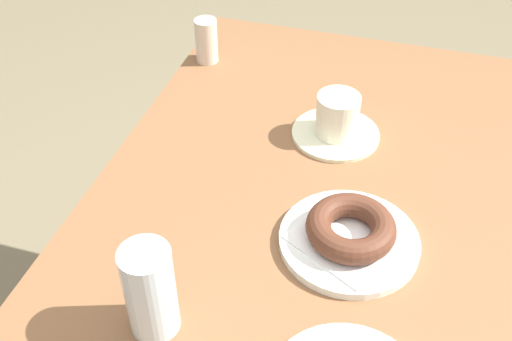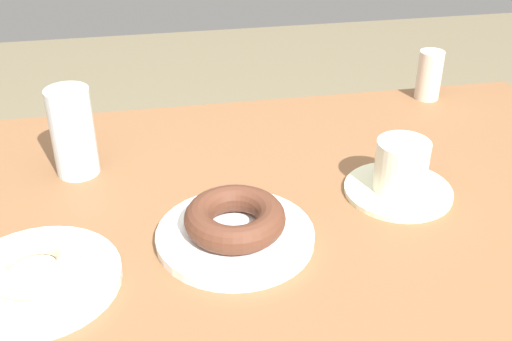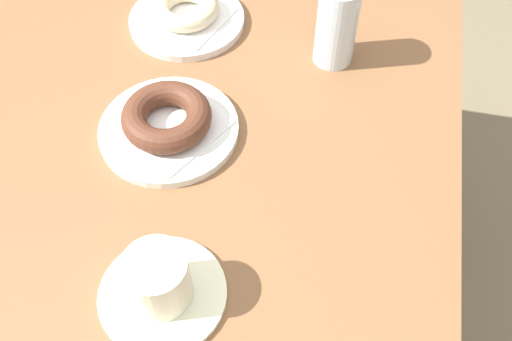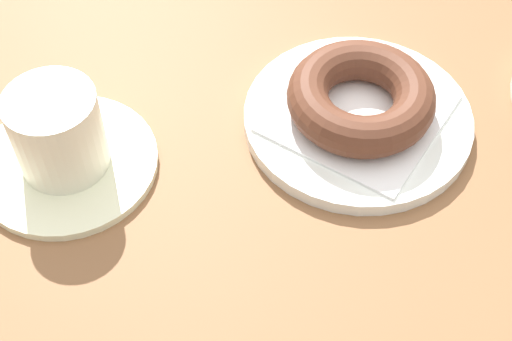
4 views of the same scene
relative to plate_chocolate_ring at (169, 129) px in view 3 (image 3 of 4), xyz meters
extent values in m
plane|color=#766B50|center=(-0.01, 0.02, -0.74)|extent=(6.00, 6.00, 0.00)
cube|color=brown|center=(-0.01, 0.02, -0.02)|extent=(1.21, 0.78, 0.04)
cylinder|color=brown|center=(-0.52, -0.31, -0.39)|extent=(0.06, 0.06, 0.69)
cylinder|color=brown|center=(-0.52, 0.34, -0.39)|extent=(0.06, 0.06, 0.69)
cylinder|color=white|center=(0.00, 0.00, 0.00)|extent=(0.20, 0.20, 0.01)
cube|color=white|center=(0.00, 0.00, 0.01)|extent=(0.18, 0.18, 0.00)
torus|color=#572F1F|center=(0.00, 0.00, 0.03)|extent=(0.13, 0.13, 0.04)
cylinder|color=white|center=(-0.23, -0.04, 0.00)|extent=(0.19, 0.19, 0.01)
cube|color=white|center=(-0.23, -0.04, 0.01)|extent=(0.16, 0.16, 0.00)
torus|color=beige|center=(-0.23, -0.04, 0.02)|extent=(0.11, 0.11, 0.03)
cylinder|color=silver|center=(-0.20, 0.21, 0.06)|extent=(0.06, 0.06, 0.13)
cylinder|color=#EFF1C7|center=(0.24, 0.07, 0.00)|extent=(0.15, 0.15, 0.01)
cylinder|color=silver|center=(0.24, 0.07, 0.04)|extent=(0.07, 0.07, 0.07)
cylinder|color=black|center=(0.24, 0.07, 0.07)|extent=(0.06, 0.06, 0.00)
camera|label=1|loc=(-0.60, -0.04, 0.64)|focal=43.08mm
camera|label=2|loc=(-0.09, -0.63, 0.47)|focal=44.44mm
camera|label=3|loc=(0.49, 0.23, 0.62)|focal=40.32mm
camera|label=4|loc=(0.05, 0.44, 0.47)|focal=51.69mm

